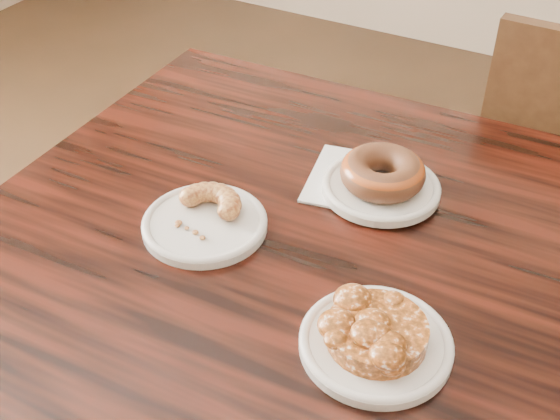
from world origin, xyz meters
The scene contains 7 objects.
napkin centered at (0.00, 0.39, 0.75)m, with size 0.16×0.16×0.00m, color white.
plate_donut centered at (0.03, 0.38, 0.76)m, with size 0.17×0.17×0.01m, color silver.
plate_cruller centered at (-0.15, 0.19, 0.76)m, with size 0.17×0.17×0.01m, color silver.
plate_fritter centered at (0.14, 0.10, 0.76)m, with size 0.18×0.18×0.01m, color silver.
glazed_donut centered at (0.03, 0.38, 0.79)m, with size 0.12×0.12×0.04m, color #8B3914.
apple_fritter centered at (0.14, 0.10, 0.78)m, with size 0.16×0.16×0.04m, color #421F07, non-canonical shape.
cruller_fragment centered at (-0.15, 0.19, 0.78)m, with size 0.11×0.11×0.03m, color #642E14, non-canonical shape.
Camera 1 is at (0.30, -0.42, 1.37)m, focal length 45.00 mm.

